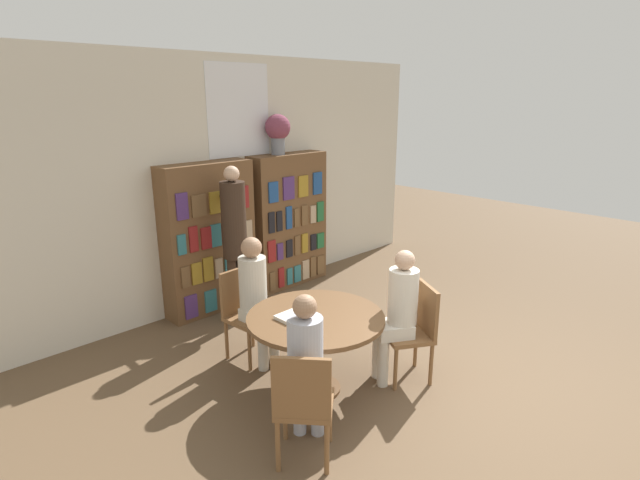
{
  "coord_description": "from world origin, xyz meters",
  "views": [
    {
      "loc": [
        -3.68,
        -1.78,
        2.55
      ],
      "look_at": [
        -0.1,
        1.83,
        1.05
      ],
      "focal_mm": 28.0,
      "sensor_mm": 36.0,
      "label": 1
    }
  ],
  "objects_px": {
    "chair_near_camera": "(303,402)",
    "librarian_standing": "(234,230)",
    "bookshelf_left": "(209,239)",
    "bookshelf_right": "(289,221)",
    "seated_reader_back": "(306,363)",
    "seated_reader_right": "(398,308)",
    "flower_vase": "(278,130)",
    "seated_reader_left": "(256,293)",
    "reading_table": "(316,329)",
    "chair_left_side": "(245,309)",
    "chair_far_side": "(416,327)"
  },
  "relations": [
    {
      "from": "chair_near_camera",
      "to": "librarian_standing",
      "type": "bearing_deg",
      "value": 114.46
    },
    {
      "from": "bookshelf_left",
      "to": "bookshelf_right",
      "type": "bearing_deg",
      "value": 0.02
    },
    {
      "from": "bookshelf_left",
      "to": "seated_reader_back",
      "type": "relative_size",
      "value": 1.45
    },
    {
      "from": "seated_reader_right",
      "to": "seated_reader_back",
      "type": "xyz_separation_m",
      "value": [
        -1.21,
        -0.09,
        -0.01
      ]
    },
    {
      "from": "flower_vase",
      "to": "seated_reader_left",
      "type": "bearing_deg",
      "value": -136.8
    },
    {
      "from": "chair_near_camera",
      "to": "reading_table",
      "type": "bearing_deg",
      "value": 90.0
    },
    {
      "from": "chair_left_side",
      "to": "seated_reader_right",
      "type": "relative_size",
      "value": 0.72
    },
    {
      "from": "bookshelf_right",
      "to": "librarian_standing",
      "type": "xyz_separation_m",
      "value": [
        -1.24,
        -0.5,
        0.2
      ]
    },
    {
      "from": "seated_reader_back",
      "to": "seated_reader_left",
      "type": "bearing_deg",
      "value": 117.08
    },
    {
      "from": "reading_table",
      "to": "seated_reader_right",
      "type": "relative_size",
      "value": 0.95
    },
    {
      "from": "chair_left_side",
      "to": "bookshelf_left",
      "type": "bearing_deg",
      "value": -112.69
    },
    {
      "from": "chair_near_camera",
      "to": "seated_reader_left",
      "type": "distance_m",
      "value": 1.52
    },
    {
      "from": "chair_near_camera",
      "to": "seated_reader_back",
      "type": "distance_m",
      "value": 0.27
    },
    {
      "from": "seated_reader_left",
      "to": "seated_reader_back",
      "type": "bearing_deg",
      "value": 63.08
    },
    {
      "from": "flower_vase",
      "to": "seated_reader_right",
      "type": "relative_size",
      "value": 0.41
    },
    {
      "from": "flower_vase",
      "to": "seated_reader_left",
      "type": "xyz_separation_m",
      "value": [
        -1.48,
        -1.39,
        -1.37
      ]
    },
    {
      "from": "bookshelf_left",
      "to": "chair_left_side",
      "type": "bearing_deg",
      "value": -108.19
    },
    {
      "from": "seated_reader_left",
      "to": "chair_far_side",
      "type": "bearing_deg",
      "value": 120.09
    },
    {
      "from": "seated_reader_right",
      "to": "bookshelf_left",
      "type": "bearing_deg",
      "value": 38.62
    },
    {
      "from": "bookshelf_right",
      "to": "chair_far_side",
      "type": "relative_size",
      "value": 1.99
    },
    {
      "from": "reading_table",
      "to": "seated_reader_left",
      "type": "xyz_separation_m",
      "value": [
        -0.06,
        0.75,
        0.13
      ]
    },
    {
      "from": "seated_reader_left",
      "to": "seated_reader_back",
      "type": "xyz_separation_m",
      "value": [
        -0.51,
        -1.24,
        -0.03
      ]
    },
    {
      "from": "bookshelf_right",
      "to": "chair_near_camera",
      "type": "bearing_deg",
      "value": -129.76
    },
    {
      "from": "flower_vase",
      "to": "chair_left_side",
      "type": "distance_m",
      "value": 2.5
    },
    {
      "from": "chair_left_side",
      "to": "seated_reader_left",
      "type": "height_order",
      "value": "seated_reader_left"
    },
    {
      "from": "bookshelf_left",
      "to": "chair_near_camera",
      "type": "bearing_deg",
      "value": -110.63
    },
    {
      "from": "chair_left_side",
      "to": "librarian_standing",
      "type": "relative_size",
      "value": 0.5
    },
    {
      "from": "reading_table",
      "to": "chair_near_camera",
      "type": "distance_m",
      "value": 0.94
    },
    {
      "from": "reading_table",
      "to": "chair_far_side",
      "type": "xyz_separation_m",
      "value": [
        0.8,
        -0.49,
        -0.09
      ]
    },
    {
      "from": "bookshelf_left",
      "to": "seated_reader_right",
      "type": "height_order",
      "value": "bookshelf_left"
    },
    {
      "from": "bookshelf_left",
      "to": "seated_reader_right",
      "type": "relative_size",
      "value": 1.44
    },
    {
      "from": "reading_table",
      "to": "chair_near_camera",
      "type": "relative_size",
      "value": 1.32
    },
    {
      "from": "flower_vase",
      "to": "seated_reader_back",
      "type": "relative_size",
      "value": 0.41
    },
    {
      "from": "bookshelf_left",
      "to": "reading_table",
      "type": "xyz_separation_m",
      "value": [
        -0.32,
        -2.14,
        -0.3
      ]
    },
    {
      "from": "seated_reader_right",
      "to": "reading_table",
      "type": "bearing_deg",
      "value": 90.0
    },
    {
      "from": "seated_reader_back",
      "to": "chair_left_side",
      "type": "bearing_deg",
      "value": 120.17
    },
    {
      "from": "bookshelf_right",
      "to": "seated_reader_back",
      "type": "distance_m",
      "value": 3.4
    },
    {
      "from": "bookshelf_right",
      "to": "seated_reader_back",
      "type": "xyz_separation_m",
      "value": [
        -2.15,
        -2.63,
        -0.19
      ]
    },
    {
      "from": "bookshelf_left",
      "to": "flower_vase",
      "type": "relative_size",
      "value": 3.54
    },
    {
      "from": "flower_vase",
      "to": "chair_far_side",
      "type": "xyz_separation_m",
      "value": [
        -0.63,
        -2.63,
        -1.6
      ]
    },
    {
      "from": "reading_table",
      "to": "seated_reader_left",
      "type": "relative_size",
      "value": 0.94
    },
    {
      "from": "bookshelf_left",
      "to": "seated_reader_left",
      "type": "xyz_separation_m",
      "value": [
        -0.38,
        -1.39,
        -0.17
      ]
    },
    {
      "from": "chair_near_camera",
      "to": "bookshelf_left",
      "type": "bearing_deg",
      "value": 118.87
    },
    {
      "from": "chair_near_camera",
      "to": "seated_reader_left",
      "type": "relative_size",
      "value": 0.71
    },
    {
      "from": "flower_vase",
      "to": "chair_near_camera",
      "type": "height_order",
      "value": "flower_vase"
    },
    {
      "from": "seated_reader_left",
      "to": "seated_reader_back",
      "type": "relative_size",
      "value": 1.02
    },
    {
      "from": "chair_near_camera",
      "to": "chair_left_side",
      "type": "height_order",
      "value": "same"
    },
    {
      "from": "seated_reader_back",
      "to": "librarian_standing",
      "type": "distance_m",
      "value": 2.35
    },
    {
      "from": "seated_reader_left",
      "to": "librarian_standing",
      "type": "xyz_separation_m",
      "value": [
        0.4,
        0.89,
        0.37
      ]
    },
    {
      "from": "seated_reader_right",
      "to": "seated_reader_back",
      "type": "relative_size",
      "value": 1.01
    }
  ]
}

